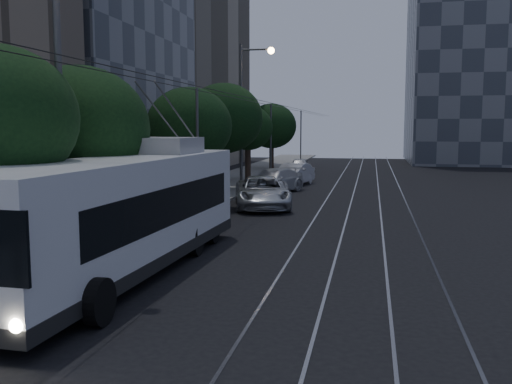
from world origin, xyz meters
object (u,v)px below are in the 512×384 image
object	(u,v)px
streetlamp_near	(72,69)
car_white_a	(267,190)
pickup_silver	(262,192)
streetlamp_far	(247,102)
car_white_c	(293,174)
car_white_d	(300,166)
car_white_b	(273,181)
trolleybus	(125,213)

from	to	relation	value
streetlamp_near	car_white_a	bearing A→B (deg)	81.61
pickup_silver	streetlamp_far	xyz separation A→B (m)	(-2.63, 8.36, 4.99)
car_white_c	car_white_a	bearing A→B (deg)	-76.83
pickup_silver	streetlamp_near	world-z (taller)	streetlamp_near
streetlamp_far	car_white_c	bearing A→B (deg)	49.12
car_white_a	streetlamp_far	xyz separation A→B (m)	(-2.62, 6.78, 5.06)
car_white_d	streetlamp_far	distance (m)	13.90
streetlamp_far	car_white_a	bearing A→B (deg)	-68.88
car_white_a	streetlamp_far	size ratio (longest dim) A/B	0.45
pickup_silver	streetlamp_near	size ratio (longest dim) A/B	0.61
car_white_b	streetlamp_near	xyz separation A→B (m)	(-1.84, -21.42, 5.00)
car_white_d	streetlamp_far	world-z (taller)	streetlamp_far
trolleybus	car_white_a	size ratio (longest dim) A/B	3.01
trolleybus	car_white_c	bearing A→B (deg)	89.26
car_white_c	car_white_d	xyz separation A→B (m)	(-0.74, 9.68, -0.07)
car_white_d	streetlamp_far	bearing A→B (deg)	-103.05
pickup_silver	car_white_c	size ratio (longest dim) A/B	1.23
car_white_c	car_white_d	world-z (taller)	car_white_c
pickup_silver	streetlamp_far	world-z (taller)	streetlamp_far
trolleybus	car_white_b	world-z (taller)	trolleybus
car_white_c	streetlamp_far	size ratio (longest dim) A/B	0.50
streetlamp_far	car_white_d	bearing A→B (deg)	81.31
streetlamp_near	streetlamp_far	bearing A→B (deg)	90.56
trolleybus	pickup_silver	distance (m)	14.00
pickup_silver	streetlamp_near	bearing A→B (deg)	-113.72
trolleybus	streetlamp_near	size ratio (longest dim) A/B	1.36
car_white_a	car_white_c	xyz separation A→B (m)	(0.07, 9.89, 0.05)
car_white_a	car_white_b	distance (m)	5.23
trolleybus	car_white_a	xyz separation A→B (m)	(1.33, 15.49, -1.04)
trolleybus	streetlamp_far	distance (m)	22.66
pickup_silver	car_white_b	xyz separation A→B (m)	(-0.57, 6.79, -0.05)
trolleybus	streetlamp_far	world-z (taller)	streetlamp_far
car_white_c	streetlamp_near	size ratio (longest dim) A/B	0.50
car_white_d	streetlamp_near	xyz separation A→B (m)	(-1.73, -35.79, 5.05)
car_white_a	car_white_c	bearing A→B (deg)	93.41
car_white_b	car_white_a	bearing A→B (deg)	-61.24
trolleybus	car_white_c	distance (m)	25.44
streetlamp_near	streetlamp_far	world-z (taller)	streetlamp_far
pickup_silver	car_white_b	distance (m)	6.81
trolleybus	streetlamp_far	bearing A→B (deg)	95.74
car_white_a	car_white_b	world-z (taller)	car_white_b
pickup_silver	car_white_a	distance (m)	1.59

